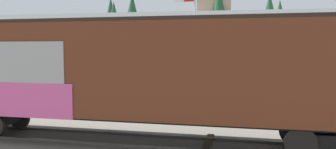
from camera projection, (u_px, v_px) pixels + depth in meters
name	position (u px, v px, depth m)	size (l,w,h in m)	color
ground_plane	(135.00, 141.00, 11.51)	(260.00, 260.00, 0.00)	slate
track	(148.00, 141.00, 11.41)	(60.01, 4.53, 0.08)	#4C4742
freight_car	(137.00, 71.00, 11.30)	(16.93, 3.73, 4.19)	#5B2B19
flagpole	(190.00, 23.00, 24.21)	(1.57, 0.18, 7.63)	silver
hillside	(215.00, 41.00, 76.64)	(144.92, 39.07, 14.53)	silver
parked_car_silver	(110.00, 90.00, 18.27)	(4.50, 2.58, 1.74)	#B7BABF
parked_car_green	(222.00, 96.00, 16.75)	(4.28, 2.07, 1.59)	#1E5933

